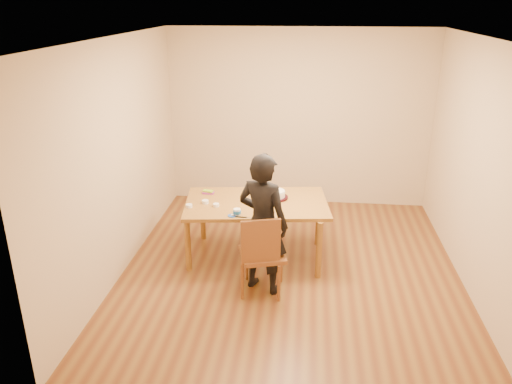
# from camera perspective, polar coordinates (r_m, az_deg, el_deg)

# --- Properties ---
(room_shell) EXTENTS (4.00, 4.50, 2.70)m
(room_shell) POSITION_cam_1_polar(r_m,az_deg,el_deg) (5.90, 4.40, 4.19)
(room_shell) COLOR brown
(room_shell) RESTS_ON ground
(dining_table) EXTENTS (1.84, 1.22, 0.04)m
(dining_table) POSITION_cam_1_polar(r_m,az_deg,el_deg) (6.11, 0.05, -1.32)
(dining_table) COLOR brown
(dining_table) RESTS_ON floor
(dining_chair) EXTENTS (0.58, 0.58, 0.04)m
(dining_chair) POSITION_cam_1_polar(r_m,az_deg,el_deg) (5.52, 0.74, -7.15)
(dining_chair) COLOR brown
(dining_chair) RESTS_ON floor
(cake_plate) EXTENTS (0.30, 0.30, 0.02)m
(cake_plate) POSITION_cam_1_polar(r_m,az_deg,el_deg) (6.21, 2.31, -0.62)
(cake_plate) COLOR #C60D3F
(cake_plate) RESTS_ON dining_table
(cake) EXTENTS (0.22, 0.22, 0.07)m
(cake) POSITION_cam_1_polar(r_m,az_deg,el_deg) (6.19, 2.32, -0.22)
(cake) COLOR white
(cake) RESTS_ON cake_plate
(frosting_dome) EXTENTS (0.22, 0.22, 0.03)m
(frosting_dome) POSITION_cam_1_polar(r_m,az_deg,el_deg) (6.17, 2.32, 0.20)
(frosting_dome) COLOR white
(frosting_dome) RESTS_ON cake
(frosting_tub) EXTENTS (0.08, 0.08, 0.07)m
(frosting_tub) POSITION_cam_1_polar(r_m,az_deg,el_deg) (5.73, -2.19, -2.29)
(frosting_tub) COLOR white
(frosting_tub) RESTS_ON dining_table
(frosting_lid) EXTENTS (0.10, 0.10, 0.01)m
(frosting_lid) POSITION_cam_1_polar(r_m,az_deg,el_deg) (5.71, -2.74, -2.72)
(frosting_lid) COLOR blue
(frosting_lid) RESTS_ON dining_table
(frosting_dollop) EXTENTS (0.04, 0.04, 0.02)m
(frosting_dollop) POSITION_cam_1_polar(r_m,az_deg,el_deg) (5.71, -2.74, -2.60)
(frosting_dollop) COLOR white
(frosting_dollop) RESTS_ON frosting_lid
(ramekin_green) EXTENTS (0.07, 0.07, 0.04)m
(ramekin_green) POSITION_cam_1_polar(r_m,az_deg,el_deg) (5.98, -4.58, -1.50)
(ramekin_green) COLOR white
(ramekin_green) RESTS_ON dining_table
(ramekin_yellow) EXTENTS (0.08, 0.08, 0.04)m
(ramekin_yellow) POSITION_cam_1_polar(r_m,az_deg,el_deg) (6.08, -5.82, -1.12)
(ramekin_yellow) COLOR white
(ramekin_yellow) RESTS_ON dining_table
(ramekin_multi) EXTENTS (0.08, 0.08, 0.04)m
(ramekin_multi) POSITION_cam_1_polar(r_m,az_deg,el_deg) (5.99, -7.65, -1.58)
(ramekin_multi) COLOR white
(ramekin_multi) RESTS_ON dining_table
(candy_box_pink) EXTENTS (0.14, 0.07, 0.02)m
(candy_box_pink) POSITION_cam_1_polar(r_m,az_deg,el_deg) (6.38, -5.47, -0.09)
(candy_box_pink) COLOR #CC3086
(candy_box_pink) RESTS_ON dining_table
(candy_box_green) EXTENTS (0.14, 0.09, 0.02)m
(candy_box_green) POSITION_cam_1_polar(r_m,az_deg,el_deg) (6.38, -5.51, 0.10)
(candy_box_green) COLOR #309A1C
(candy_box_green) RESTS_ON candy_box_pink
(spatula) EXTENTS (0.18, 0.03, 0.01)m
(spatula) POSITION_cam_1_polar(r_m,az_deg,el_deg) (5.68, -1.94, -2.86)
(spatula) COLOR black
(spatula) RESTS_ON dining_table
(person) EXTENTS (0.69, 0.58, 1.60)m
(person) POSITION_cam_1_polar(r_m,az_deg,el_deg) (5.40, 0.80, -3.66)
(person) COLOR black
(person) RESTS_ON floor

